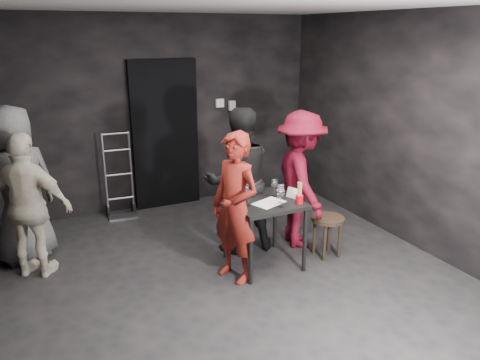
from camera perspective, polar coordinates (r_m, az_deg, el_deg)
name	(u,v)px	position (r m, az deg, el deg)	size (l,w,h in m)	color
floor	(238,279)	(4.98, -0.27, -11.95)	(4.50, 5.00, 0.02)	black
ceiling	(237,2)	(4.33, -0.32, 20.85)	(4.50, 5.00, 0.02)	silver
wall_back	(163,113)	(6.77, -9.38, 8.02)	(4.50, 0.04, 2.70)	black
wall_front	(452,268)	(2.57, 24.43, -9.72)	(4.50, 0.04, 2.70)	black
wall_right	(415,132)	(5.76, 20.52, 5.46)	(0.04, 5.00, 2.70)	black
doorway	(165,135)	(6.76, -9.11, 5.44)	(0.95, 0.10, 2.10)	black
wallbox_upper	(219,103)	(6.98, -2.52, 9.36)	(0.12, 0.06, 0.12)	#B7B7B2
wallbox_lower	(232,105)	(7.07, -1.00, 9.07)	(0.10, 0.06, 0.14)	#B7B7B2
hand_truck	(121,201)	(6.68, -14.29, -2.50)	(0.39, 0.34, 1.18)	#B2B2B7
tasting_table	(264,209)	(5.00, 2.97, -3.56)	(0.72, 0.72, 0.75)	black
stool	(328,224)	(5.38, 10.63, -5.33)	(0.38, 0.38, 0.47)	#311B13
server_red	(235,205)	(4.67, -0.59, -3.12)	(0.59, 0.38, 1.61)	maroon
woman_black	(239,173)	(5.28, -0.16, 0.89)	(0.91, 0.50, 1.87)	black
man_maroon	(301,175)	(5.47, 7.43, 0.63)	(1.12, 0.52, 1.74)	#5B0917
bystander_cream	(29,205)	(5.20, -24.31, -2.79)	(0.92, 0.44, 1.57)	beige
bystander_grey	(15,173)	(5.56, -25.70, 0.81)	(0.99, 0.54, 2.03)	#5C5C5C
tasting_mat	(269,203)	(4.89, 3.55, -2.79)	(0.33, 0.22, 0.00)	white
wine_glass_a	(249,197)	(4.79, 1.06, -2.10)	(0.07, 0.07, 0.18)	white
wine_glass_b	(245,193)	(4.85, 0.66, -1.56)	(0.08, 0.08, 0.22)	white
wine_glass_c	(252,188)	(5.03, 1.49, -0.96)	(0.08, 0.08, 0.21)	white
wine_glass_d	(281,197)	(4.76, 4.97, -2.05)	(0.08, 0.08, 0.22)	white
wine_glass_e	(281,193)	(4.86, 4.97, -1.59)	(0.08, 0.08, 0.22)	white
wine_glass_f	(274,187)	(5.06, 4.22, -0.89)	(0.08, 0.08, 0.20)	white
wine_bottle	(237,193)	(4.84, -0.33, -1.62)	(0.07, 0.07, 0.29)	black
breadstick_cup	(300,193)	(4.87, 7.27, -1.61)	(0.08, 0.08, 0.25)	#B30613
reserved_card	(293,193)	(5.04, 6.46, -1.60)	(0.09, 0.14, 0.11)	white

